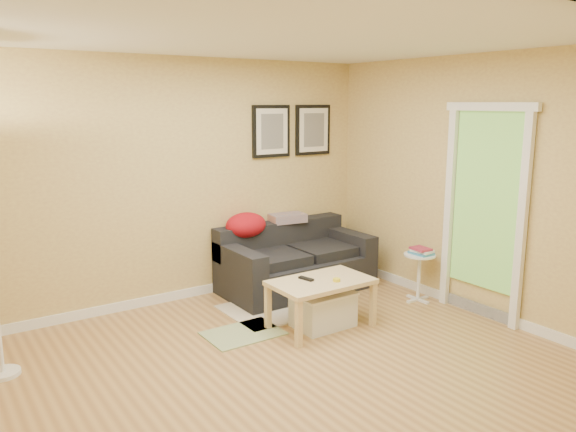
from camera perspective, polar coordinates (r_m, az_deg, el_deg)
The scene contains 21 objects.
floor at distance 4.82m, azimuth 0.28°, elevation -14.79°, with size 4.50×4.50×0.00m, color #B2874C.
ceiling at distance 4.35m, azimuth 0.32°, elevation 17.65°, with size 4.50×4.50×0.00m, color white.
wall_back at distance 6.13m, azimuth -10.36°, elevation 3.48°, with size 4.50×4.50×0.00m, color #DBC270.
wall_front at distance 3.02m, azimuth 22.42°, elevation -5.42°, with size 4.50×4.50×0.00m, color #DBC270.
wall_right at distance 5.95m, azimuth 18.47°, elevation 2.84°, with size 4.00×4.00×0.00m, color #DBC270.
baseboard_back at distance 6.41m, azimuth -9.92°, elevation -7.65°, with size 4.50×0.02×0.10m, color white.
baseboard_right at distance 6.24m, azimuth 17.68°, elevation -8.57°, with size 0.02×4.00×0.10m, color white.
sofa at distance 6.47m, azimuth 0.86°, elevation -4.30°, with size 1.70×0.90×0.75m, color black, non-canonical shape.
red_throw at distance 6.36m, azimuth -4.29°, elevation -0.92°, with size 0.48×0.36×0.28m, color red, non-canonical shape.
plaid_throw at distance 6.69m, azimuth -0.08°, elevation -0.20°, with size 0.42×0.26×0.10m, color tan, non-canonical shape.
framed_print_left at distance 6.57m, azimuth -1.71°, elevation 8.57°, with size 0.50×0.04×0.60m, color black, non-canonical shape.
framed_print_right at distance 6.91m, azimuth 2.54°, elevation 8.70°, with size 0.50×0.04×0.60m, color black, non-canonical shape.
area_rug at distance 6.04m, azimuth -0.35°, elevation -9.13°, with size 1.25×0.85×0.01m, color beige.
green_runner at distance 5.40m, azimuth -4.57°, elevation -11.76°, with size 0.70×0.50×0.01m, color #668C4C.
coffee_table at distance 5.46m, azimuth 3.35°, elevation -8.87°, with size 0.95×0.58×0.48m, color #E1C589, non-canonical shape.
remote_control at distance 5.38m, azimuth 1.85°, elevation -6.37°, with size 0.05×0.16×0.02m, color black.
tape_roll at distance 5.34m, azimuth 4.94°, elevation -6.47°, with size 0.07×0.07×0.03m, color yellow.
storage_bin at distance 5.51m, azimuth 3.56°, elevation -9.37°, with size 0.57×0.41×0.35m, color white, non-canonical shape.
side_table at distance 6.31m, azimuth 13.10°, elevation -6.08°, with size 0.34×0.34×0.53m, color white, non-canonical shape.
book_stack at distance 6.23m, azimuth 13.34°, elevation -3.45°, with size 0.18×0.23×0.07m, color teal, non-canonical shape.
doorway at distance 5.87m, azimuth 19.16°, elevation -0.04°, with size 0.12×1.01×2.13m, color white, non-canonical shape.
Camera 1 is at (-2.45, -3.56, 2.13)m, focal length 35.10 mm.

